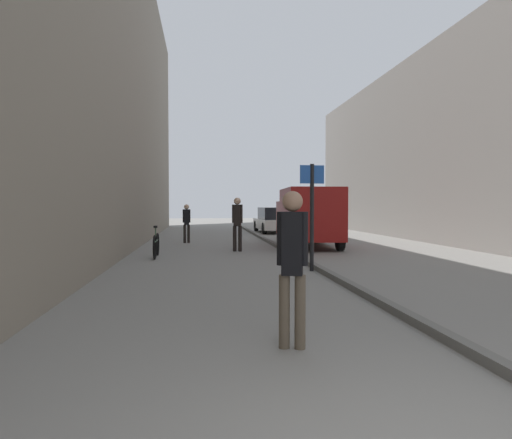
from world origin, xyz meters
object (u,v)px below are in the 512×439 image
object	(u,v)px
street_sign_post	(312,208)
pedestrian_main_foreground	(237,220)
pedestrian_far_crossing	(292,258)
delivery_van	(308,215)
parked_car	(274,220)
pedestrian_mid_block	(187,221)
bicycle_leaning	(156,245)

from	to	relation	value
street_sign_post	pedestrian_main_foreground	bearing A→B (deg)	-77.70
pedestrian_far_crossing	street_sign_post	xyz separation A→B (m)	(1.67, 5.83, 0.52)
pedestrian_far_crossing	delivery_van	world-z (taller)	delivery_van
parked_car	delivery_van	bearing A→B (deg)	-92.70
pedestrian_mid_block	delivery_van	distance (m)	5.17
pedestrian_main_foreground	bicycle_leaning	size ratio (longest dim) A/B	1.05
pedestrian_mid_block	pedestrian_far_crossing	size ratio (longest dim) A/B	0.92
pedestrian_main_foreground	delivery_van	size ratio (longest dim) A/B	0.36
pedestrian_main_foreground	bicycle_leaning	world-z (taller)	pedestrian_main_foreground
pedestrian_far_crossing	street_sign_post	size ratio (longest dim) A/B	0.68
pedestrian_mid_block	street_sign_post	xyz separation A→B (m)	(3.27, -8.55, 0.60)
bicycle_leaning	street_sign_post	bearing A→B (deg)	-40.34
pedestrian_mid_block	pedestrian_far_crossing	xyz separation A→B (m)	(1.61, -14.39, 0.08)
pedestrian_mid_block	pedestrian_far_crossing	bearing A→B (deg)	-87.78
pedestrian_mid_block	parked_car	bearing A→B (deg)	50.27
pedestrian_far_crossing	bicycle_leaning	xyz separation A→B (m)	(-2.37, 9.19, -0.64)
pedestrian_main_foreground	delivery_van	distance (m)	3.22
delivery_van	street_sign_post	size ratio (longest dim) A/B	1.97
delivery_van	parked_car	size ratio (longest dim) A/B	1.20
pedestrian_mid_block	bicycle_leaning	world-z (taller)	pedestrian_mid_block
pedestrian_main_foreground	parked_car	xyz separation A→B (m)	(2.96, 10.39, -0.36)
pedestrian_main_foreground	pedestrian_mid_block	distance (m)	4.11
pedestrian_main_foreground	pedestrian_far_crossing	xyz separation A→B (m)	(-0.24, -10.72, -0.05)
street_sign_post	bicycle_leaning	bearing A→B (deg)	-43.70
pedestrian_far_crossing	bicycle_leaning	world-z (taller)	pedestrian_far_crossing
pedestrian_main_foreground	street_sign_post	size ratio (longest dim) A/B	0.72
pedestrian_far_crossing	parked_car	size ratio (longest dim) A/B	0.42
street_sign_post	parked_car	bearing A→B (deg)	-99.72
pedestrian_mid_block	delivery_van	xyz separation A→B (m)	(4.69, -2.17, 0.26)
pedestrian_main_foreground	pedestrian_far_crossing	world-z (taller)	pedestrian_main_foreground
delivery_van	parked_car	xyz separation A→B (m)	(0.12, 8.89, -0.49)
pedestrian_mid_block	street_sign_post	world-z (taller)	street_sign_post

